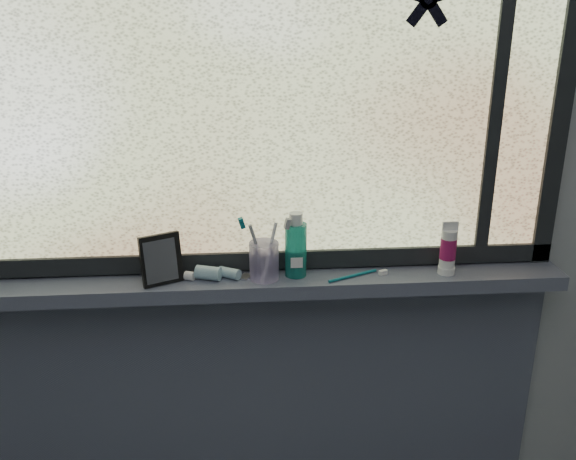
# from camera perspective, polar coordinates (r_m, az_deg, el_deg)

# --- Properties ---
(wall_back) EXTENTS (3.00, 0.01, 2.50)m
(wall_back) POSITION_cam_1_polar(r_m,az_deg,el_deg) (1.71, -2.14, 3.89)
(wall_back) COLOR #9EA3A8
(wall_back) RESTS_ON ground
(windowsill) EXTENTS (1.62, 0.14, 0.04)m
(windowsill) POSITION_cam_1_polar(r_m,az_deg,el_deg) (1.73, -1.92, -4.76)
(windowsill) COLOR #4B5064
(windowsill) RESTS_ON wall_back
(sill_apron) EXTENTS (1.62, 0.02, 0.98)m
(sill_apron) POSITION_cam_1_polar(r_m,az_deg,el_deg) (2.05, -1.83, -17.02)
(sill_apron) COLOR #4B5064
(sill_apron) RESTS_ON floor
(window_pane) EXTENTS (1.50, 0.01, 1.00)m
(window_pane) POSITION_cam_1_polar(r_m,az_deg,el_deg) (1.63, -2.23, 13.11)
(window_pane) COLOR silver
(window_pane) RESTS_ON wall_back
(frame_bottom) EXTENTS (1.60, 0.03, 0.05)m
(frame_bottom) POSITION_cam_1_polar(r_m,az_deg,el_deg) (1.76, -2.01, -2.62)
(frame_bottom) COLOR black
(frame_bottom) RESTS_ON windowsill
(frame_right) EXTENTS (0.05, 0.03, 1.10)m
(frame_right) POSITION_cam_1_polar(r_m,az_deg,el_deg) (1.83, 23.40, 12.31)
(frame_right) COLOR black
(frame_right) RESTS_ON wall_back
(frame_mullion) EXTENTS (0.03, 0.03, 1.00)m
(frame_mullion) POSITION_cam_1_polar(r_m,az_deg,el_deg) (1.76, 18.22, 12.67)
(frame_mullion) COLOR black
(frame_mullion) RESTS_ON wall_back
(vanity_mirror) EXTENTS (0.12, 0.09, 0.13)m
(vanity_mirror) POSITION_cam_1_polar(r_m,az_deg,el_deg) (1.69, -11.22, -2.58)
(vanity_mirror) COLOR black
(vanity_mirror) RESTS_ON windowsill
(toothpaste_tube) EXTENTS (0.21, 0.13, 0.04)m
(toothpaste_tube) POSITION_cam_1_polar(r_m,az_deg,el_deg) (1.71, -6.36, -3.79)
(toothpaste_tube) COLOR white
(toothpaste_tube) RESTS_ON windowsill
(toothbrush_cup) EXTENTS (0.09, 0.09, 0.10)m
(toothbrush_cup) POSITION_cam_1_polar(r_m,az_deg,el_deg) (1.69, -2.14, -2.75)
(toothbrush_cup) COLOR #BCACE4
(toothbrush_cup) RESTS_ON windowsill
(toothbrush_lying) EXTENTS (0.18, 0.09, 0.01)m
(toothbrush_lying) POSITION_cam_1_polar(r_m,az_deg,el_deg) (1.73, 5.78, -4.00)
(toothbrush_lying) COLOR #0B5F6B
(toothbrush_lying) RESTS_ON windowsill
(mouthwash_bottle) EXTENTS (0.06, 0.06, 0.15)m
(mouthwash_bottle) POSITION_cam_1_polar(r_m,az_deg,el_deg) (1.70, 0.70, -1.30)
(mouthwash_bottle) COLOR teal
(mouthwash_bottle) RESTS_ON windowsill
(cream_tube) EXTENTS (0.05, 0.05, 0.11)m
(cream_tube) POSITION_cam_1_polar(r_m,az_deg,el_deg) (1.77, 14.07, -1.40)
(cream_tube) COLOR silver
(cream_tube) RESTS_ON windowsill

